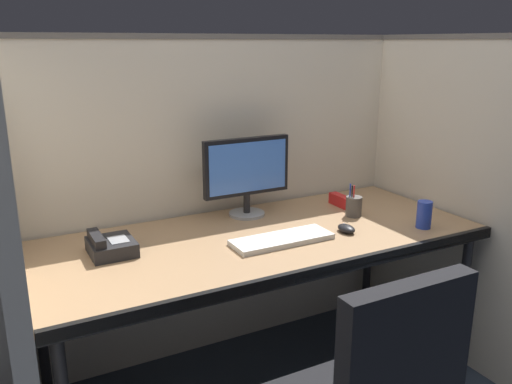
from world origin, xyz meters
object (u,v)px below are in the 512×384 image
object	(u,v)px
keyboard_main	(282,239)
computer_mouse	(346,229)
red_stapler	(341,201)
desk_phone	(110,246)
pen_cup	(354,206)
desk	(263,247)
monitor_center	(247,171)
soda_can	(424,215)

from	to	relation	value
keyboard_main	computer_mouse	xyz separation A→B (m)	(0.31, -0.03, 0.01)
red_stapler	desk_phone	bearing A→B (deg)	-175.89
pen_cup	keyboard_main	bearing A→B (deg)	-164.33
computer_mouse	red_stapler	bearing A→B (deg)	56.84
desk	keyboard_main	size ratio (longest dim) A/B	4.42
monitor_center	desk_phone	bearing A→B (deg)	-165.59
red_stapler	desk_phone	size ratio (longest dim) A/B	0.79
keyboard_main	red_stapler	bearing A→B (deg)	29.16
computer_mouse	desk_phone	world-z (taller)	desk_phone
computer_mouse	pen_cup	world-z (taller)	pen_cup
computer_mouse	desk_phone	distance (m)	0.99
desk	monitor_center	distance (m)	0.39
computer_mouse	pen_cup	size ratio (longest dim) A/B	0.61
monitor_center	pen_cup	bearing A→B (deg)	-29.22
monitor_center	pen_cup	size ratio (longest dim) A/B	2.74
keyboard_main	desk_phone	bearing A→B (deg)	162.85
desk_phone	soda_can	distance (m)	1.35
computer_mouse	pen_cup	xyz separation A→B (m)	(0.17, 0.16, 0.03)
desk	computer_mouse	bearing A→B (deg)	-20.63
desk	desk_phone	size ratio (longest dim) A/B	10.00
desk	computer_mouse	distance (m)	0.37
keyboard_main	soda_can	xyz separation A→B (m)	(0.65, -0.14, 0.05)
computer_mouse	red_stapler	world-z (taller)	red_stapler
keyboard_main	desk	bearing A→B (deg)	110.95
desk_phone	monitor_center	bearing A→B (deg)	14.41
desk	soda_can	bearing A→B (deg)	-19.45
monitor_center	soda_can	xyz separation A→B (m)	(0.62, -0.52, -0.15)
soda_can	desk	bearing A→B (deg)	160.55
red_stapler	keyboard_main	bearing A→B (deg)	-150.84
red_stapler	desk_phone	xyz separation A→B (m)	(-1.17, -0.08, 0.01)
keyboard_main	red_stapler	xyz separation A→B (m)	(0.51, 0.29, 0.02)
red_stapler	soda_can	size ratio (longest dim) A/B	1.23
monitor_center	red_stapler	size ratio (longest dim) A/B	2.87
red_stapler	pen_cup	xyz separation A→B (m)	(-0.04, -0.15, 0.02)
desk	keyboard_main	distance (m)	0.12
red_stapler	desk	bearing A→B (deg)	-161.00
desk_phone	red_stapler	bearing A→B (deg)	4.11
keyboard_main	pen_cup	bearing A→B (deg)	15.67
monitor_center	red_stapler	world-z (taller)	monitor_center
desk	desk_phone	world-z (taller)	desk_phone
desk_phone	soda_can	bearing A→B (deg)	-14.91
keyboard_main	monitor_center	bearing A→B (deg)	85.34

